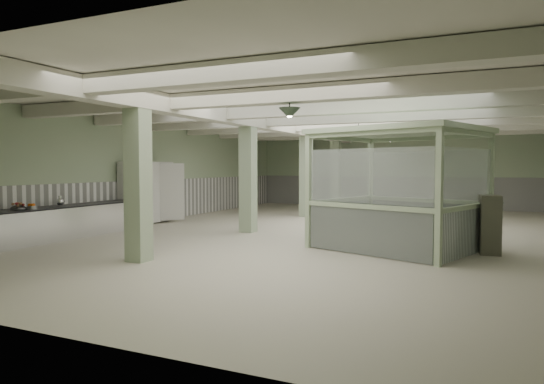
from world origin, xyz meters
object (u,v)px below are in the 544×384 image
at_px(guard_booth, 399,169).
at_px(filing_cabinet, 490,225).
at_px(walkin_cooler, 148,194).
at_px(prep_counter, 61,222).

height_order(guard_booth, filing_cabinet, guard_booth).
bearing_deg(walkin_cooler, prep_counter, -88.73).
distance_m(walkin_cooler, filing_cabinet, 10.92).
bearing_deg(prep_counter, walkin_cooler, 91.27).
bearing_deg(guard_booth, prep_counter, -146.34).
height_order(prep_counter, filing_cabinet, filing_cabinet).
height_order(walkin_cooler, guard_booth, guard_booth).
relative_size(prep_counter, walkin_cooler, 2.36).
relative_size(guard_booth, filing_cabinet, 3.27).
xyz_separation_m(walkin_cooler, filing_cabinet, (10.82, -1.45, -0.38)).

